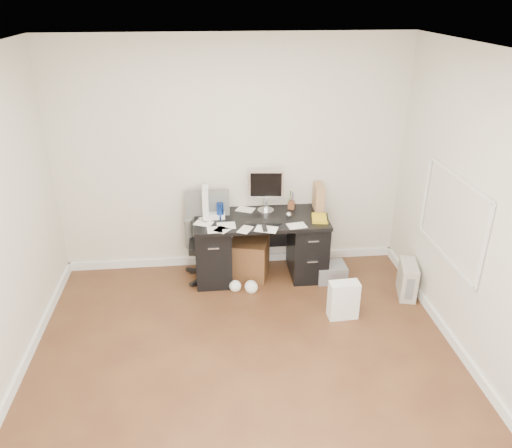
{
  "coord_description": "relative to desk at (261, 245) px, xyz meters",
  "views": [
    {
      "loc": [
        -0.27,
        -3.44,
        3.1
      ],
      "look_at": [
        0.2,
        1.2,
        0.89
      ],
      "focal_mm": 35.0,
      "sensor_mm": 36.0,
      "label": 1
    }
  ],
  "objects": [
    {
      "name": "paper_remote",
      "position": [
        0.02,
        -0.3,
        0.36
      ],
      "size": [
        0.29,
        0.26,
        0.02
      ],
      "primitive_type": null,
      "rotation": [
        0.0,
        0.0,
        -0.34
      ],
      "color": "white",
      "rests_on": "desk"
    },
    {
      "name": "room_shell",
      "position": [
        -0.27,
        -1.62,
        1.26
      ],
      "size": [
        4.02,
        4.02,
        2.71
      ],
      "color": "beige",
      "rests_on": "ground"
    },
    {
      "name": "keyboard",
      "position": [
        0.01,
        -0.12,
        0.36
      ],
      "size": [
        0.4,
        0.15,
        0.02
      ],
      "primitive_type": "cube",
      "rotation": [
        0.0,
        0.0,
        -0.02
      ],
      "color": "black",
      "rests_on": "desk"
    },
    {
      "name": "desk",
      "position": [
        0.0,
        0.0,
        0.0
      ],
      "size": [
        1.5,
        0.7,
        0.75
      ],
      "color": "black",
      "rests_on": "ground"
    },
    {
      "name": "ground",
      "position": [
        -0.3,
        -1.65,
        -0.4
      ],
      "size": [
        4.0,
        4.0,
        0.0
      ],
      "primitive_type": "plane",
      "color": "#452316",
      "rests_on": "ground"
    },
    {
      "name": "pc_tower",
      "position": [
        1.56,
        -0.58,
        -0.21
      ],
      "size": [
        0.26,
        0.42,
        0.39
      ],
      "primitive_type": "cube",
      "rotation": [
        0.0,
        0.0,
        -0.24
      ],
      "color": "#A8A398",
      "rests_on": "ground"
    },
    {
      "name": "travel_mug",
      "position": [
        -0.46,
        0.02,
        0.44
      ],
      "size": [
        0.09,
        0.09,
        0.19
      ],
      "primitive_type": "cylinder",
      "rotation": [
        0.0,
        0.0,
        -0.12
      ],
      "color": "#16379B",
      "rests_on": "desk"
    },
    {
      "name": "shopping_bag",
      "position": [
        0.75,
        -0.92,
        -0.19
      ],
      "size": [
        0.31,
        0.23,
        0.41
      ],
      "primitive_type": "cube",
      "rotation": [
        0.0,
        0.0,
        0.05
      ],
      "color": "white",
      "rests_on": "ground"
    },
    {
      "name": "office_chair",
      "position": [
        -0.6,
        0.01,
        0.11
      ],
      "size": [
        0.59,
        0.59,
        1.02
      ],
      "primitive_type": null,
      "rotation": [
        0.0,
        0.0,
        -0.03
      ],
      "color": "#4E514E",
      "rests_on": "ground"
    },
    {
      "name": "loose_papers",
      "position": [
        -0.2,
        -0.05,
        0.35
      ],
      "size": [
        1.1,
        0.6,
        0.0
      ],
      "primitive_type": null,
      "color": "white",
      "rests_on": "desk"
    },
    {
      "name": "lcd_monitor",
      "position": [
        0.08,
        0.18,
        0.6
      ],
      "size": [
        0.42,
        0.27,
        0.51
      ],
      "primitive_type": null,
      "rotation": [
        0.0,
        0.0,
        -0.1
      ],
      "color": "silver",
      "rests_on": "desk"
    },
    {
      "name": "desk_printer",
      "position": [
        0.8,
        -0.19,
        -0.3
      ],
      "size": [
        0.35,
        0.29,
        0.2
      ],
      "primitive_type": "cube",
      "rotation": [
        0.0,
        0.0,
        0.02
      ],
      "color": "slate",
      "rests_on": "ground"
    },
    {
      "name": "wicker_basket",
      "position": [
        -0.15,
        0.04,
        -0.17
      ],
      "size": [
        0.56,
        0.56,
        0.45
      ],
      "primitive_type": "cube",
      "rotation": [
        0.0,
        0.0,
        -0.26
      ],
      "color": "#452C14",
      "rests_on": "ground"
    },
    {
      "name": "magazine_file",
      "position": [
        0.69,
        0.16,
        0.5
      ],
      "size": [
        0.14,
        0.27,
        0.31
      ],
      "primitive_type": "cube",
      "rotation": [
        0.0,
        0.0,
        -0.05
      ],
      "color": "#936D47",
      "rests_on": "desk"
    },
    {
      "name": "computer_mouse",
      "position": [
        0.31,
        -0.02,
        0.38
      ],
      "size": [
        0.07,
        0.07,
        0.07
      ],
      "primitive_type": "sphere",
      "rotation": [
        0.0,
        0.0,
        -0.04
      ],
      "color": "silver",
      "rests_on": "desk"
    },
    {
      "name": "yellow_book",
      "position": [
        0.65,
        -0.12,
        0.37
      ],
      "size": [
        0.21,
        0.25,
        0.04
      ],
      "primitive_type": "cube",
      "rotation": [
        0.0,
        0.0,
        -0.16
      ],
      "color": "gold",
      "rests_on": "desk"
    },
    {
      "name": "white_binder",
      "position": [
        -0.62,
        0.1,
        0.52
      ],
      "size": [
        0.14,
        0.29,
        0.33
      ],
      "primitive_type": "cube",
      "rotation": [
        0.0,
        0.0,
        -0.01
      ],
      "color": "silver",
      "rests_on": "desk"
    },
    {
      "name": "pen_cup",
      "position": [
        0.38,
        0.22,
        0.46
      ],
      "size": [
        0.12,
        0.12,
        0.22
      ],
      "primitive_type": null,
      "rotation": [
        0.0,
        0.0,
        -0.34
      ],
      "color": "brown",
      "rests_on": "desk"
    }
  ]
}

